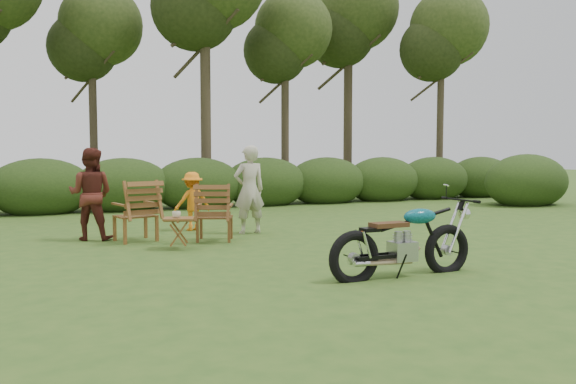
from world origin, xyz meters
name	(u,v)px	position (x,y,z in m)	size (l,w,h in m)	color
ground	(366,269)	(0.00, 0.00, 0.00)	(80.00, 80.00, 0.00)	#2E501A
tree_line	(208,73)	(0.50, 9.74, 3.81)	(22.52, 11.62, 8.14)	#382D1E
motorcycle	(402,276)	(0.18, -0.56, 0.00)	(1.92, 0.73, 1.10)	#0D97AB
lawn_chair_right	(215,241)	(-1.19, 3.06, 0.00)	(0.68, 0.68, 0.98)	#5B2F16
lawn_chair_left	(136,241)	(-2.45, 3.54, 0.00)	(0.71, 0.71, 1.04)	brown
side_table	(179,233)	(-1.93, 2.46, 0.25)	(0.48, 0.40, 0.50)	brown
cup	(176,215)	(-1.97, 2.46, 0.55)	(0.13, 0.13, 0.11)	beige
adult_a	(249,233)	(-0.35, 3.64, 0.00)	(0.60, 0.40, 1.65)	#BEB69C
adult_b	(92,240)	(-3.14, 4.00, 0.00)	(0.78, 0.61, 1.60)	#521F17
child	(193,230)	(-1.24, 4.49, 0.00)	(0.74, 0.43, 1.14)	orange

